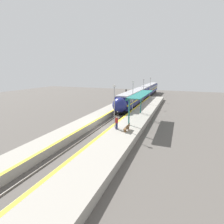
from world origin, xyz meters
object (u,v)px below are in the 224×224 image
object	(u,v)px
railway_signal	(126,96)
lamppost_far	(143,90)
lamppost_near	(114,104)
lamppost_mid	(133,95)
platform_bench	(127,127)
person_waiting	(117,123)
lamppost_farthest	(150,86)
train	(143,93)

from	to	relation	value
railway_signal	lamppost_far	distance (m)	4.72
lamppost_near	lamppost_far	bearing A→B (deg)	90.00
lamppost_mid	lamppost_far	size ratio (longest dim) A/B	1.00
platform_bench	lamppost_far	xyz separation A→B (m)	(-2.20, 21.05, 2.89)
person_waiting	lamppost_farthest	world-z (taller)	lamppost_farthest
train	railway_signal	size ratio (longest dim) A/B	11.06
lamppost_mid	lamppost_far	distance (m)	10.05
railway_signal	lamppost_mid	size ratio (longest dim) A/B	0.70
lamppost_near	lamppost_mid	distance (m)	10.05
lamppost_mid	lamppost_farthest	bearing A→B (deg)	90.00
person_waiting	railway_signal	bearing A→B (deg)	103.50
lamppost_mid	lamppost_far	bearing A→B (deg)	90.00
lamppost_near	lamppost_far	xyz separation A→B (m)	(0.00, 20.09, 0.00)
train	platform_bench	distance (m)	31.78
platform_bench	lamppost_far	distance (m)	21.36
lamppost_far	train	bearing A→B (deg)	101.95
person_waiting	railway_signal	world-z (taller)	railway_signal
train	lamppost_far	bearing A→B (deg)	-78.05
person_waiting	lamppost_mid	world-z (taller)	lamppost_mid
train	person_waiting	bearing A→B (deg)	-84.79
platform_bench	lamppost_far	size ratio (longest dim) A/B	0.30
person_waiting	lamppost_near	distance (m)	2.65
platform_bench	lamppost_farthest	size ratio (longest dim) A/B	0.30
train	lamppost_near	xyz separation A→B (m)	(2.20, -30.51, 2.02)
train	lamppost_farthest	xyz separation A→B (m)	(2.20, -0.37, 2.02)
lamppost_near	lamppost_far	size ratio (longest dim) A/B	1.00
train	railway_signal	bearing A→B (deg)	-101.89
railway_signal	lamppost_farthest	distance (m)	11.04
train	lamppost_mid	bearing A→B (deg)	-83.85
platform_bench	lamppost_mid	size ratio (longest dim) A/B	0.30
platform_bench	lamppost_far	bearing A→B (deg)	95.96
train	lamppost_farthest	distance (m)	3.02
train	lamppost_farthest	size ratio (longest dim) A/B	7.79
person_waiting	lamppost_far	size ratio (longest dim) A/B	0.30
person_waiting	lamppost_near	world-z (taller)	lamppost_near
railway_signal	lamppost_farthest	bearing A→B (deg)	66.29
train	lamppost_farthest	world-z (taller)	lamppost_farthest
platform_bench	person_waiting	xyz separation A→B (m)	(-1.55, 0.15, 0.46)
lamppost_far	person_waiting	bearing A→B (deg)	-88.22
platform_bench	lamppost_far	world-z (taller)	lamppost_far
railway_signal	lamppost_near	bearing A→B (deg)	-77.73
train	person_waiting	world-z (taller)	train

